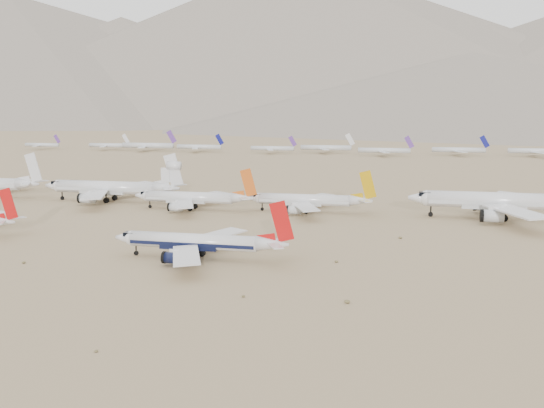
{
  "coord_description": "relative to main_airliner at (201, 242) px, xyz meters",
  "views": [
    {
      "loc": [
        39.82,
        -131.5,
        34.45
      ],
      "look_at": [
        1.15,
        38.0,
        7.0
      ],
      "focal_mm": 40.0,
      "sensor_mm": 36.0,
      "label": 1
    }
  ],
  "objects": [
    {
      "name": "mountain_range",
      "position": [
        76.77,
        1650.16,
        186.35
      ],
      "size": [
        7354.0,
        3024.0,
        470.0
      ],
      "color": "slate",
      "rests_on": "ground"
    },
    {
      "name": "distant_storage_row",
      "position": [
        -34.36,
        331.66,
        0.37
      ],
      "size": [
        478.34,
        58.2,
        15.07
      ],
      "color": "silver",
      "rests_on": "ground"
    },
    {
      "name": "main_airliner",
      "position": [
        0.0,
        0.0,
        0.0
      ],
      "size": [
        40.89,
        39.94,
        14.43
      ],
      "color": "silver",
      "rests_on": "ground"
    },
    {
      "name": "desert_scrub",
      "position": [
        11.02,
        -26.88,
        -3.68
      ],
      "size": [
        261.14,
        121.67,
        0.63
      ],
      "color": "brown",
      "rests_on": "ground"
    },
    {
      "name": "row2_orange_tail",
      "position": [
        -25.45,
        64.97,
        0.19
      ],
      "size": [
        41.51,
        40.6,
        14.81
      ],
      "color": "silver",
      "rests_on": "ground"
    },
    {
      "name": "ground",
      "position": [
        6.59,
        2.15,
        -3.97
      ],
      "size": [
        7000.0,
        7000.0,
        0.0
      ],
      "primitive_type": "plane",
      "color": "#866F4E",
      "rests_on": "ground"
    },
    {
      "name": "row2_gold_tail",
      "position": [
        14.06,
        68.57,
        0.14
      ],
      "size": [
        41.24,
        40.34,
        14.68
      ],
      "color": "silver",
      "rests_on": "ground"
    },
    {
      "name": "row2_white_trijet",
      "position": [
        -60.95,
        75.41,
        1.44
      ],
      "size": [
        52.72,
        51.52,
        18.68
      ],
      "color": "silver",
      "rests_on": "ground"
    },
    {
      "name": "row2_navy_widebody",
      "position": [
        76.21,
        69.33,
        1.75
      ],
      "size": [
        57.51,
        56.24,
        20.46
      ],
      "color": "silver",
      "rests_on": "ground"
    }
  ]
}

